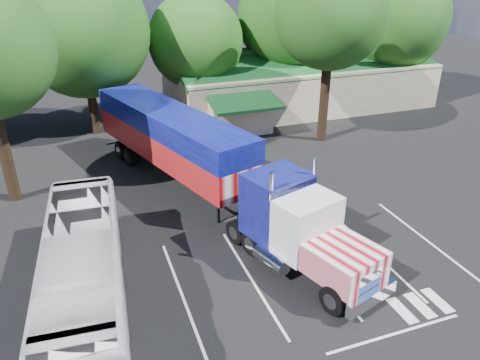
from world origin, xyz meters
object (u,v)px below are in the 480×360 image
object	(u,v)px
tour_bus	(83,275)
silver_sedan	(222,119)
bicycle	(294,186)
semi_truck	(198,155)
woman	(287,189)

from	to	relation	value
tour_bus	silver_sedan	world-z (taller)	tour_bus
tour_bus	silver_sedan	xyz separation A→B (m)	(12.00, 19.34, -0.98)
bicycle	tour_bus	xyz separation A→B (m)	(-12.50, -6.52, 1.25)
semi_truck	bicycle	world-z (taller)	semi_truck
bicycle	woman	bearing A→B (deg)	-145.45
bicycle	tour_bus	distance (m)	14.15
woman	bicycle	world-z (taller)	woman
tour_bus	silver_sedan	bearing A→B (deg)	62.33
bicycle	tour_bus	bearing A→B (deg)	-162.90
semi_truck	woman	xyz separation A→B (m)	(4.59, -2.42, -1.87)
woman	bicycle	size ratio (longest dim) A/B	0.93
woman	silver_sedan	world-z (taller)	woman
tour_bus	semi_truck	bearing A→B (deg)	53.09
semi_truck	bicycle	size ratio (longest dim) A/B	12.04
silver_sedan	tour_bus	bearing A→B (deg)	145.02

